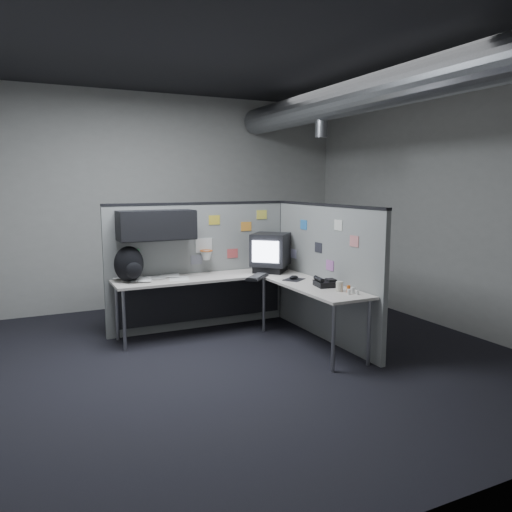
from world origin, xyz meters
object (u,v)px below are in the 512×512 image
phone (325,283)px  backpack (129,265)px  keyboard (257,277)px  monitor (270,252)px  desk (235,288)px

phone → backpack: bearing=167.5°
keyboard → phone: phone is taller
monitor → backpack: size_ratio=1.48×
desk → monitor: (0.59, 0.23, 0.37)m
monitor → keyboard: monitor is taller
desk → keyboard: bearing=-25.7°
desk → keyboard: (0.24, -0.12, 0.13)m
backpack → keyboard: bearing=-8.7°
backpack → monitor: bearing=5.3°
desk → monitor: 0.74m
monitor → keyboard: size_ratio=1.51×
keyboard → backpack: bearing=163.1°
monitor → backpack: (-1.79, 0.11, -0.05)m
phone → keyboard: bearing=141.7°
keyboard → monitor: bearing=44.5°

